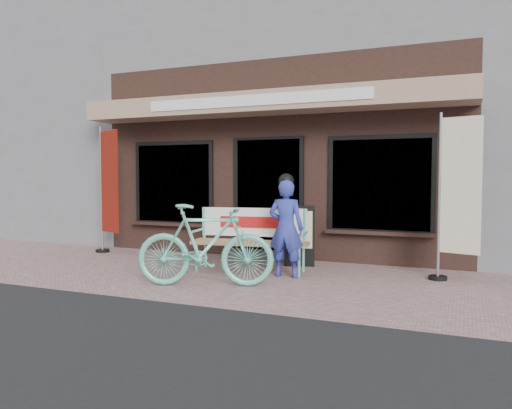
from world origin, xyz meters
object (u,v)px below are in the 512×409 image
at_px(bicycle, 205,245).
at_px(nobori_red, 108,188).
at_px(bench, 251,234).
at_px(person, 286,226).
at_px(nobori_cream, 457,195).
at_px(menu_stand, 299,235).

height_order(bicycle, nobori_red, nobori_red).
bearing_deg(bench, person, -28.56).
xyz_separation_m(person, bicycle, (-0.79, -1.02, -0.19)).
height_order(nobori_cream, menu_stand, nobori_cream).
distance_m(bench, nobori_cream, 3.07).
bearing_deg(bench, nobori_cream, -1.73).
height_order(bench, nobori_red, nobori_red).
relative_size(bench, nobori_red, 0.76).
distance_m(person, bicycle, 1.31).
height_order(person, bicycle, person).
distance_m(nobori_cream, menu_stand, 2.53).
bearing_deg(person, nobori_red, 165.26).
distance_m(person, nobori_red, 4.01).
distance_m(person, menu_stand, 0.94).
distance_m(bench, menu_stand, 0.88).
relative_size(nobori_red, nobori_cream, 1.02).
xyz_separation_m(nobori_red, nobori_cream, (6.22, -0.20, -0.03)).
height_order(nobori_red, menu_stand, nobori_red).
relative_size(nobori_cream, menu_stand, 2.38).
bearing_deg(menu_stand, nobori_cream, -24.46).
bearing_deg(nobori_red, menu_stand, 21.82).
distance_m(nobori_red, nobori_cream, 6.22).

